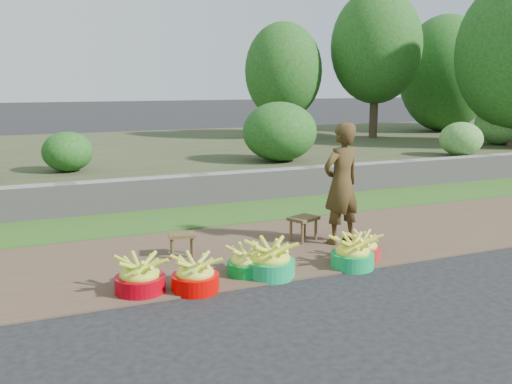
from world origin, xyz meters
name	(u,v)px	position (x,y,z in m)	size (l,w,h in m)	color
ground_plane	(314,278)	(0.00, 0.00, 0.00)	(120.00, 120.00, 0.00)	black
dirt_shoulder	(267,247)	(0.00, 1.25, 0.01)	(80.00, 2.50, 0.02)	brown
grass_verge	(216,215)	(0.00, 3.25, 0.02)	(80.00, 1.50, 0.04)	#315E1D
retaining_wall	(199,190)	(0.00, 4.10, 0.28)	(80.00, 0.35, 0.55)	gray
earth_bank	(139,158)	(0.00, 9.00, 0.25)	(80.00, 10.00, 0.50)	#3B4025
vegetation	(151,60)	(0.11, 7.84, 2.63)	(34.29, 8.34, 4.30)	#403021
basin_a	(140,277)	(-1.87, 0.30, 0.17)	(0.52, 0.52, 0.39)	#A3000C
basin_b	(195,276)	(-1.33, 0.15, 0.17)	(0.49, 0.49, 0.37)	#D00200
basin_c	(247,263)	(-0.65, 0.37, 0.15)	(0.45, 0.45, 0.33)	#06852C
basin_d	(271,261)	(-0.43, 0.23, 0.18)	(0.54, 0.54, 0.41)	#109F58
basin_e	(352,254)	(0.58, 0.14, 0.17)	(0.50, 0.50, 0.37)	#0EA04F
basin_f	(363,248)	(0.87, 0.36, 0.15)	(0.44, 0.44, 0.33)	#AB1F1E
stool_left	(182,238)	(-1.13, 1.31, 0.25)	(0.37, 0.31, 0.29)	brown
stool_right	(304,222)	(0.57, 1.33, 0.28)	(0.45, 0.40, 0.33)	brown
vendor_woman	(341,184)	(0.97, 1.05, 0.82)	(0.58, 0.38, 1.60)	black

